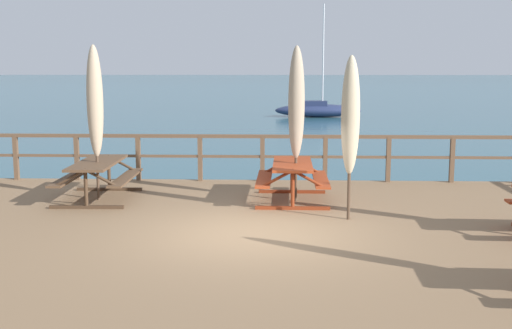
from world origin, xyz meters
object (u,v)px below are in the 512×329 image
(patio_umbrella_short_mid, at_px, (350,116))
(sailboat_distant, at_px, (318,110))
(picnic_table_front_right, at_px, (98,171))
(picnic_table_back_right, at_px, (292,173))
(patio_umbrella_tall_front, at_px, (95,102))
(patio_umbrella_tall_back_right, at_px, (296,103))

(patio_umbrella_short_mid, distance_m, sailboat_distant, 33.72)
(picnic_table_front_right, bearing_deg, patio_umbrella_short_mid, -17.77)
(picnic_table_back_right, relative_size, patio_umbrella_tall_front, 0.64)
(patio_umbrella_tall_back_right, xyz_separation_m, patio_umbrella_short_mid, (0.88, -1.48, -0.13))
(patio_umbrella_short_mid, bearing_deg, sailboat_distant, 87.54)
(picnic_table_back_right, relative_size, patio_umbrella_short_mid, 0.69)
(patio_umbrella_tall_back_right, height_order, patio_umbrella_tall_front, patio_umbrella_tall_front)
(patio_umbrella_tall_front, bearing_deg, patio_umbrella_short_mid, -17.12)
(picnic_table_back_right, bearing_deg, picnic_table_front_right, 179.49)
(picnic_table_front_right, relative_size, patio_umbrella_tall_front, 0.71)
(patio_umbrella_tall_back_right, relative_size, patio_umbrella_tall_front, 0.99)
(patio_umbrella_tall_front, bearing_deg, sailboat_distant, 78.94)
(sailboat_distant, bearing_deg, picnic_table_back_right, -94.27)
(patio_umbrella_short_mid, height_order, sailboat_distant, sailboat_distant)
(picnic_table_back_right, xyz_separation_m, patio_umbrella_tall_back_right, (0.07, -0.04, 1.38))
(patio_umbrella_tall_back_right, bearing_deg, picnic_table_back_right, 147.94)
(sailboat_distant, bearing_deg, picnic_table_front_right, -101.10)
(picnic_table_front_right, height_order, patio_umbrella_tall_front, patio_umbrella_tall_front)
(picnic_table_front_right, xyz_separation_m, patio_umbrella_short_mid, (4.85, -1.55, 1.24))
(picnic_table_back_right, distance_m, patio_umbrella_tall_back_right, 1.38)
(patio_umbrella_tall_back_right, bearing_deg, patio_umbrella_tall_front, 179.83)
(patio_umbrella_tall_back_right, height_order, patio_umbrella_short_mid, patio_umbrella_tall_back_right)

